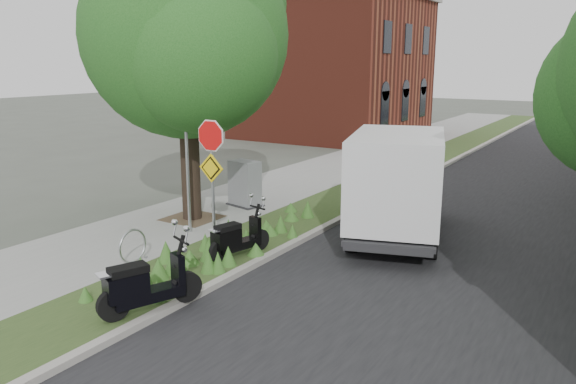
% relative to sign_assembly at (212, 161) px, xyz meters
% --- Properties ---
extents(ground, '(120.00, 120.00, 0.00)m').
position_rel_sign_assembly_xyz_m(ground, '(1.40, -0.58, -2.33)').
color(ground, '#4C5147').
rests_on(ground, ground).
extents(sidewalk_near, '(3.50, 60.00, 0.12)m').
position_rel_sign_assembly_xyz_m(sidewalk_near, '(-2.85, 9.42, -2.27)').
color(sidewalk_near, gray).
rests_on(sidewalk_near, ground).
extents(verge, '(2.00, 60.00, 0.12)m').
position_rel_sign_assembly_xyz_m(verge, '(-0.10, 9.42, -2.27)').
color(verge, '#2C451D').
rests_on(verge, ground).
extents(kerb_near, '(0.20, 60.00, 0.13)m').
position_rel_sign_assembly_xyz_m(kerb_near, '(0.90, 9.42, -2.26)').
color(kerb_near, '#9E9991').
rests_on(kerb_near, ground).
extents(road, '(7.00, 60.00, 0.01)m').
position_rel_sign_assembly_xyz_m(road, '(4.40, 9.42, -2.32)').
color(road, black).
rests_on(road, ground).
extents(street_tree_main, '(6.21, 5.54, 7.66)m').
position_rel_sign_assembly_xyz_m(street_tree_main, '(-2.68, 2.28, 2.48)').
color(street_tree_main, black).
rests_on(street_tree_main, ground).
extents(bare_post, '(0.08, 0.08, 4.00)m').
position_rel_sign_assembly_xyz_m(bare_post, '(-1.80, 1.22, -0.21)').
color(bare_post, '#A5A8AD').
rests_on(bare_post, ground).
extents(bike_hoop, '(0.06, 0.78, 0.77)m').
position_rel_sign_assembly_xyz_m(bike_hoop, '(-1.30, -1.18, -1.83)').
color(bike_hoop, '#A5A8AD').
rests_on(bike_hoop, ground).
extents(sign_assembly, '(0.94, 0.08, 3.22)m').
position_rel_sign_assembly_xyz_m(sign_assembly, '(0.00, 0.00, 0.00)').
color(sign_assembly, '#A5A8AD').
rests_on(sign_assembly, ground).
extents(brick_building, '(9.40, 10.40, 8.30)m').
position_rel_sign_assembly_xyz_m(brick_building, '(-8.10, 21.42, 1.88)').
color(brick_building, maroon).
rests_on(brick_building, ground).
extents(scooter_near, '(0.61, 1.66, 0.80)m').
position_rel_sign_assembly_xyz_m(scooter_near, '(0.36, 0.24, -1.82)').
color(scooter_near, black).
rests_on(scooter_near, ground).
extents(scooter_far, '(0.90, 1.83, 0.92)m').
position_rel_sign_assembly_xyz_m(scooter_far, '(0.72, -2.91, -1.76)').
color(scooter_far, black).
rests_on(scooter_far, ground).
extents(box_truck, '(3.42, 5.51, 2.33)m').
position_rel_sign_assembly_xyz_m(box_truck, '(2.75, 3.91, -0.80)').
color(box_truck, '#262628').
rests_on(box_truck, ground).
extents(utility_cabinet, '(1.15, 0.89, 1.37)m').
position_rel_sign_assembly_xyz_m(utility_cabinet, '(-2.19, 4.16, -1.55)').
color(utility_cabinet, '#262628').
rests_on(utility_cabinet, ground).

